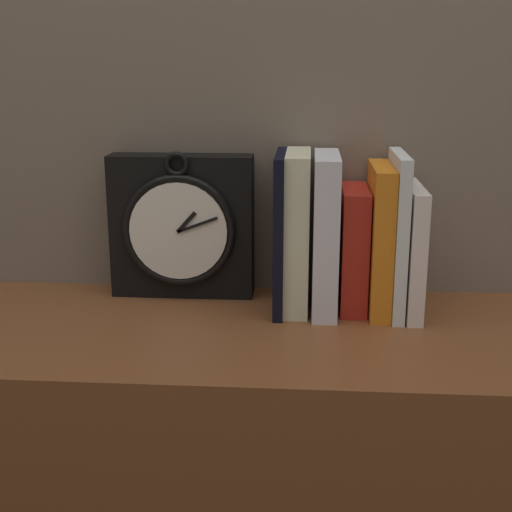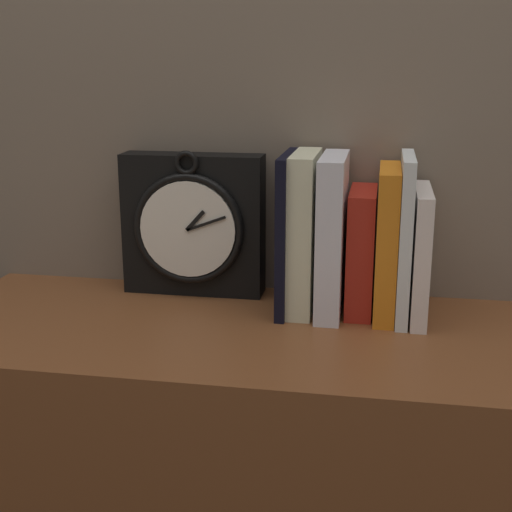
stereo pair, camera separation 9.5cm
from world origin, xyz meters
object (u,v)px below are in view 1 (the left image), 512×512
at_px(book_slot4_orange, 379,239).
at_px(book_slot6_white, 412,249).
at_px(book_slot1_cream, 297,231).
at_px(book_slot3_red, 353,248).
at_px(clock, 182,226).
at_px(book_slot5_white, 396,233).
at_px(book_slot2_white, 325,233).
at_px(book_slot0_black, 280,231).

bearing_deg(book_slot4_orange, book_slot6_white, -4.25).
bearing_deg(book_slot1_cream, book_slot3_red, 3.96).
relative_size(clock, book_slot5_white, 0.99).
bearing_deg(book_slot6_white, book_slot5_white, 177.44).
bearing_deg(clock, book_slot2_white, -11.38).
distance_m(book_slot1_cream, book_slot2_white, 0.04).
relative_size(book_slot0_black, book_slot2_white, 1.00).
height_order(book_slot0_black, book_slot1_cream, same).
distance_m(book_slot3_red, book_slot6_white, 0.08).
distance_m(book_slot4_orange, book_slot6_white, 0.05).
distance_m(book_slot1_cream, book_slot6_white, 0.17).
height_order(book_slot2_white, book_slot4_orange, book_slot2_white).
bearing_deg(clock, book_slot5_white, -7.82).
bearing_deg(book_slot4_orange, book_slot1_cream, 178.40).
distance_m(book_slot0_black, book_slot4_orange, 0.14).
bearing_deg(book_slot0_black, book_slot2_white, -1.41).
bearing_deg(clock, book_slot6_white, -7.47).
xyz_separation_m(book_slot0_black, book_slot1_cream, (0.02, 0.00, 0.00)).
distance_m(book_slot1_cream, book_slot3_red, 0.09).
xyz_separation_m(book_slot0_black, book_slot3_red, (0.11, 0.01, -0.03)).
bearing_deg(book_slot5_white, book_slot1_cream, 177.69).
distance_m(clock, book_slot6_white, 0.35).
bearing_deg(book_slot0_black, clock, 164.51).
bearing_deg(clock, book_slot1_cream, -12.15).
xyz_separation_m(book_slot2_white, book_slot3_red, (0.04, 0.01, -0.02)).
xyz_separation_m(book_slot1_cream, book_slot4_orange, (0.12, -0.00, -0.01)).
distance_m(clock, book_slot0_black, 0.16).
relative_size(book_slot0_black, book_slot3_red, 1.28).
xyz_separation_m(clock, book_slot4_orange, (0.30, -0.04, -0.00)).
bearing_deg(book_slot6_white, book_slot3_red, 171.39).
bearing_deg(book_slot2_white, book_slot4_orange, 1.81).
xyz_separation_m(book_slot2_white, book_slot5_white, (0.10, 0.00, 0.00)).
xyz_separation_m(book_slot2_white, book_slot4_orange, (0.08, 0.00, -0.01)).
distance_m(clock, book_slot4_orange, 0.30).
bearing_deg(book_slot2_white, book_slot6_white, -0.46).
height_order(book_slot2_white, book_slot6_white, book_slot2_white).
xyz_separation_m(book_slot4_orange, book_slot5_white, (0.02, -0.00, 0.01)).
bearing_deg(book_slot3_red, book_slot0_black, -174.74).
bearing_deg(book_slot2_white, book_slot0_black, 178.59).
distance_m(book_slot5_white, book_slot6_white, 0.03).
height_order(book_slot2_white, book_slot3_red, book_slot2_white).
distance_m(book_slot2_white, book_slot5_white, 0.10).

